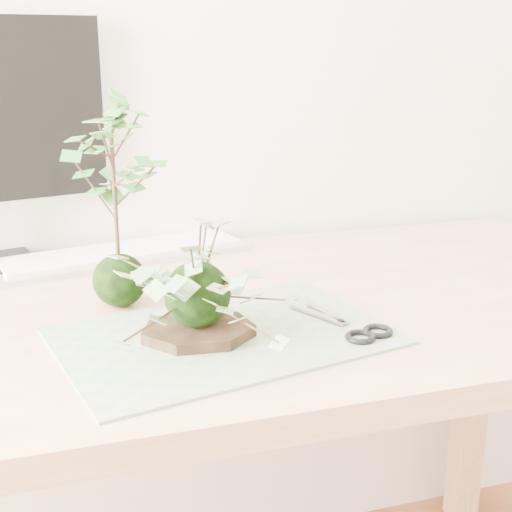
% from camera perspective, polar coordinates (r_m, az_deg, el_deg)
% --- Properties ---
extents(desk, '(1.60, 0.70, 0.74)m').
position_cam_1_polar(desk, '(1.12, -5.99, -8.38)').
color(desk, '#D4B189').
rests_on(desk, ground_plane).
extents(cutting_mat, '(0.48, 0.37, 0.00)m').
position_cam_1_polar(cutting_mat, '(0.98, -2.58, -6.41)').
color(cutting_mat, '#668D65').
rests_on(cutting_mat, desk).
extents(stone_dish, '(0.17, 0.17, 0.01)m').
position_cam_1_polar(stone_dish, '(0.97, -4.65, -6.00)').
color(stone_dish, black).
rests_on(stone_dish, cutting_mat).
extents(ivy_kokedama, '(0.29, 0.29, 0.18)m').
position_cam_1_polar(ivy_kokedama, '(0.94, -4.78, -0.69)').
color(ivy_kokedama, black).
rests_on(ivy_kokedama, stone_dish).
extents(maple_kokedama, '(0.22, 0.22, 0.34)m').
position_cam_1_polar(maple_kokedama, '(1.05, -11.45, 8.30)').
color(maple_kokedama, black).
rests_on(maple_kokedama, desk).
extents(keyboard, '(0.49, 0.23, 0.02)m').
position_cam_1_polar(keyboard, '(1.34, -10.58, 0.16)').
color(keyboard, silver).
rests_on(keyboard, desk).
extents(scissors, '(0.09, 0.17, 0.01)m').
position_cam_1_polar(scissors, '(0.99, 7.73, -5.90)').
color(scissors, gray).
rests_on(scissors, cutting_mat).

